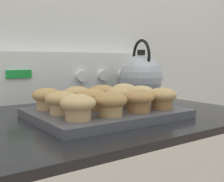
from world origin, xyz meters
TOP-DOWN VIEW (x-y plane):
  - wall_back at (0.00, 0.70)m, footprint 8.00×0.05m
  - control_panel at (0.00, 0.65)m, footprint 0.76×0.07m
  - muffin_pan at (-0.05, 0.27)m, footprint 0.39×0.30m
  - muffin_r0_c0 at (-0.17, 0.19)m, footprint 0.08×0.08m
  - muffin_r0_c1 at (-0.09, 0.18)m, footprint 0.08×0.08m
  - muffin_r0_c2 at (-0.00, 0.18)m, footprint 0.08×0.08m
  - muffin_r0_c3 at (0.08, 0.18)m, footprint 0.08×0.08m
  - muffin_r1_c0 at (-0.17, 0.27)m, footprint 0.08×0.08m
  - muffin_r1_c1 at (-0.09, 0.27)m, footprint 0.08×0.08m
  - muffin_r1_c2 at (-0.00, 0.27)m, footprint 0.08×0.08m
  - muffin_r1_c3 at (0.08, 0.27)m, footprint 0.08×0.08m
  - muffin_r2_c0 at (-0.18, 0.36)m, footprint 0.08×0.08m
  - muffin_r2_c1 at (-0.09, 0.35)m, footprint 0.08×0.08m
  - muffin_r2_c2 at (-0.00, 0.35)m, footprint 0.08×0.08m
  - muffin_r2_c3 at (0.09, 0.36)m, footprint 0.08×0.08m
  - tea_kettle at (0.27, 0.50)m, footprint 0.17×0.20m

SIDE VIEW (x-z plane):
  - muffin_pan at x=-0.05m, z-range 0.91..0.93m
  - muffin_r0_c0 at x=-0.17m, z-range 0.94..1.00m
  - muffin_r0_c1 at x=-0.09m, z-range 0.94..1.00m
  - muffin_r0_c2 at x=0.00m, z-range 0.94..1.00m
  - muffin_r0_c3 at x=0.08m, z-range 0.94..1.00m
  - muffin_r1_c0 at x=-0.17m, z-range 0.94..1.00m
  - muffin_r1_c1 at x=-0.09m, z-range 0.94..1.00m
  - muffin_r1_c2 at x=0.00m, z-range 0.94..1.00m
  - muffin_r1_c3 at x=0.08m, z-range 0.94..1.00m
  - muffin_r2_c0 at x=-0.18m, z-range 0.94..1.00m
  - muffin_r2_c1 at x=-0.09m, z-range 0.94..1.00m
  - muffin_r2_c2 at x=0.00m, z-range 0.94..1.00m
  - muffin_r2_c3 at x=0.09m, z-range 0.94..1.00m
  - tea_kettle at x=0.27m, z-range 0.88..1.12m
  - control_panel at x=0.00m, z-range 0.91..1.10m
  - wall_back at x=0.00m, z-range 0.00..2.40m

